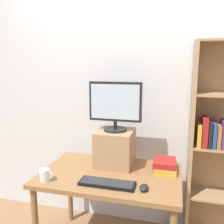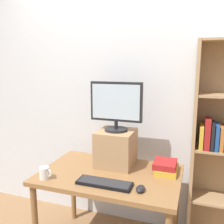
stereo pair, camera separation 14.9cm
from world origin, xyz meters
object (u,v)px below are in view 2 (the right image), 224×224
Objects in this scene: desk at (110,182)px; computer_monitor at (116,105)px; keyboard at (104,183)px; computer_mouse at (140,189)px; riser_box at (116,148)px; coffee_mug at (45,173)px; book_stack at (166,167)px.

computer_monitor reaches higher than desk.
keyboard is 0.28m from computer_mouse.
riser_box is at bearing 90.00° from computer_monitor.
keyboard is 3.89× the size of coffee_mug.
computer_monitor is 0.81m from coffee_mug.
keyboard reaches higher than desk.
riser_box is 0.78× the size of keyboard.
computer_monitor is 4.46× the size of computer_mouse.
keyboard is (0.04, -0.39, -0.53)m from computer_monitor.
computer_mouse is at bearing -51.65° from riser_box.
coffee_mug is (-0.45, -0.46, -0.11)m from riser_box.
computer_monitor reaches higher than computer_mouse.
desk is at bearing -158.57° from book_stack.
book_stack is (0.44, 0.17, 0.13)m from desk.
book_stack is at bearing 43.26° from keyboard.
computer_mouse is (0.28, -0.00, 0.01)m from keyboard.
riser_box is at bearing 92.00° from desk.
coffee_mug reaches higher than keyboard.
computer_monitor is at bearing 45.46° from coffee_mug.
computer_monitor is 4.25× the size of coffee_mug.
computer_monitor is at bearing 178.74° from book_stack.
desk is at bearing 98.47° from keyboard.
book_stack is at bearing 26.43° from coffee_mug.
coffee_mug is at bearing -153.57° from book_stack.
keyboard is at bearing -136.74° from book_stack.
riser_box reaches higher than computer_mouse.
riser_box is at bearing 128.35° from computer_mouse.
coffee_mug is (-0.45, -0.27, 0.13)m from desk.
desk is 0.66m from computer_monitor.
book_stack is (0.45, -0.01, -0.11)m from riser_box.
book_stack is 2.34× the size of coffee_mug.
computer_monitor is at bearing 95.50° from keyboard.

